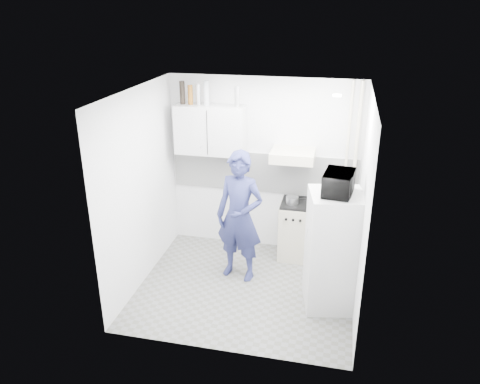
# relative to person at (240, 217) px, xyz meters

# --- Properties ---
(floor) EXTENTS (2.80, 2.80, 0.00)m
(floor) POSITION_rel_person_xyz_m (0.15, -0.29, -0.90)
(floor) COLOR #57574E
(floor) RESTS_ON ground
(ceiling) EXTENTS (2.80, 2.80, 0.00)m
(ceiling) POSITION_rel_person_xyz_m (0.15, -0.29, 1.70)
(ceiling) COLOR white
(ceiling) RESTS_ON wall_back
(wall_back) EXTENTS (2.80, 0.00, 2.80)m
(wall_back) POSITION_rel_person_xyz_m (0.15, 0.96, 0.40)
(wall_back) COLOR silver
(wall_back) RESTS_ON floor
(wall_left) EXTENTS (0.00, 2.60, 2.60)m
(wall_left) POSITION_rel_person_xyz_m (-1.25, -0.29, 0.40)
(wall_left) COLOR silver
(wall_left) RESTS_ON floor
(wall_right) EXTENTS (0.00, 2.60, 2.60)m
(wall_right) POSITION_rel_person_xyz_m (1.55, -0.29, 0.40)
(wall_right) COLOR silver
(wall_right) RESTS_ON floor
(person) EXTENTS (0.73, 0.56, 1.80)m
(person) POSITION_rel_person_xyz_m (0.00, 0.00, 0.00)
(person) COLOR navy
(person) RESTS_ON floor
(stove) EXTENTS (0.53, 0.53, 0.84)m
(stove) POSITION_rel_person_xyz_m (0.72, 0.71, -0.48)
(stove) COLOR beige
(stove) RESTS_ON floor
(fridge) EXTENTS (0.73, 0.73, 1.50)m
(fridge) POSITION_rel_person_xyz_m (1.25, -0.38, -0.15)
(fridge) COLOR silver
(fridge) RESTS_ON floor
(stove_top) EXTENTS (0.50, 0.50, 0.03)m
(stove_top) POSITION_rel_person_xyz_m (0.72, 0.71, -0.04)
(stove_top) COLOR black
(stove_top) RESTS_ON stove
(saucepan) EXTENTS (0.18, 0.18, 0.10)m
(saucepan) POSITION_rel_person_xyz_m (0.62, 0.67, 0.02)
(saucepan) COLOR silver
(saucepan) RESTS_ON stove_top
(microwave) EXTENTS (0.51, 0.38, 0.26)m
(microwave) POSITION_rel_person_xyz_m (1.25, -0.38, 0.73)
(microwave) COLOR black
(microwave) RESTS_ON fridge
(bottle_a) EXTENTS (0.08, 0.08, 0.32)m
(bottle_a) POSITION_rel_person_xyz_m (-1.00, 0.79, 1.46)
(bottle_a) COLOR black
(bottle_a) RESTS_ON upper_cabinet
(bottle_b) EXTENTS (0.07, 0.07, 0.27)m
(bottle_b) POSITION_rel_person_xyz_m (-0.89, 0.79, 1.44)
(bottle_b) COLOR brown
(bottle_b) RESTS_ON upper_cabinet
(bottle_c) EXTENTS (0.07, 0.07, 0.29)m
(bottle_c) POSITION_rel_person_xyz_m (-0.77, 0.79, 1.44)
(bottle_c) COLOR silver
(bottle_c) RESTS_ON upper_cabinet
(bottle_d) EXTENTS (0.08, 0.08, 0.34)m
(bottle_d) POSITION_rel_person_xyz_m (-0.65, 0.79, 1.47)
(bottle_d) COLOR #B2B7BC
(bottle_d) RESTS_ON upper_cabinet
(bottle_e) EXTENTS (0.07, 0.07, 0.28)m
(bottle_e) POSITION_rel_person_xyz_m (-0.21, 0.79, 1.44)
(bottle_e) COLOR silver
(bottle_e) RESTS_ON upper_cabinet
(upper_cabinet) EXTENTS (1.00, 0.35, 0.70)m
(upper_cabinet) POSITION_rel_person_xyz_m (-0.60, 0.79, 0.95)
(upper_cabinet) COLOR silver
(upper_cabinet) RESTS_ON wall_back
(range_hood) EXTENTS (0.60, 0.50, 0.14)m
(range_hood) POSITION_rel_person_xyz_m (0.60, 0.71, 0.67)
(range_hood) COLOR beige
(range_hood) RESTS_ON wall_back
(backsplash) EXTENTS (2.74, 0.03, 0.60)m
(backsplash) POSITION_rel_person_xyz_m (0.15, 0.95, 0.30)
(backsplash) COLOR white
(backsplash) RESTS_ON wall_back
(pipe_a) EXTENTS (0.05, 0.05, 2.60)m
(pipe_a) POSITION_rel_person_xyz_m (1.45, 0.88, 0.40)
(pipe_a) COLOR beige
(pipe_a) RESTS_ON floor
(pipe_b) EXTENTS (0.04, 0.04, 2.60)m
(pipe_b) POSITION_rel_person_xyz_m (1.33, 0.88, 0.40)
(pipe_b) COLOR beige
(pipe_b) RESTS_ON floor
(ceiling_spot_fixture) EXTENTS (0.10, 0.10, 0.02)m
(ceiling_spot_fixture) POSITION_rel_person_xyz_m (1.15, -0.09, 1.67)
(ceiling_spot_fixture) COLOR white
(ceiling_spot_fixture) RESTS_ON ceiling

